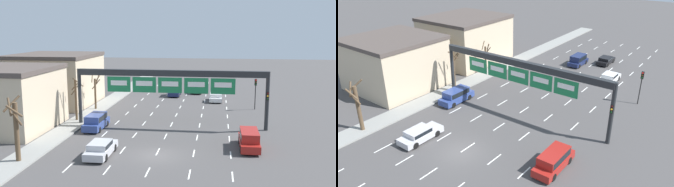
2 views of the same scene
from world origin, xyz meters
The scene contains 17 objects.
ground_plane centered at (0.00, 0.00, 0.00)m, with size 220.00×220.00×0.00m, color #474444.
sidewalk_left centered at (-11.30, 0.00, 0.07)m, with size 2.80×110.00×0.15m.
lane_dashes centered at (0.00, 13.50, 0.00)m, with size 13.32×67.00×0.01m.
sign_gantry centered at (0.00, 9.84, 5.48)m, with size 21.83×0.70×6.55m.
building_near centered at (-18.47, 6.69, 3.50)m, with size 10.95×10.92×6.98m.
building_far centered at (-18.62, 21.04, 3.75)m, with size 11.26×12.39×7.48m.
suv_red centered at (8.34, 3.07, 0.98)m, with size 1.80×4.86×1.76m.
suv_navy centered at (-1.87, 29.83, 0.96)m, with size 1.87×4.30×1.74m.
car_white centered at (4.99, 25.82, 0.71)m, with size 1.91×4.16×1.31m.
suv_blue centered at (-8.11, 7.80, 0.96)m, with size 1.83×4.72×1.73m.
car_silver centered at (-4.81, -0.84, 0.73)m, with size 1.86×4.66×1.35m.
car_black centered at (1.58, 33.11, 0.67)m, with size 1.83×4.22×1.23m.
traffic_light_near_gantry centered at (10.70, 9.74, 3.12)m, with size 0.30×0.35×4.35m.
traffic_light_mid_block centered at (10.46, 20.76, 3.08)m, with size 0.30×0.35×4.29m.
tree_bare_closest centered at (-11.47, 17.70, 2.66)m, with size 1.35×1.16×4.98m.
tree_bare_second centered at (-11.67, 11.15, 2.91)m, with size 1.80×1.80×5.27m.
tree_bare_third centered at (-11.24, -3.29, 3.04)m, with size 1.96×1.97×5.45m.
Camera 1 is at (5.37, -31.40, 11.15)m, focal length 40.00 mm.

